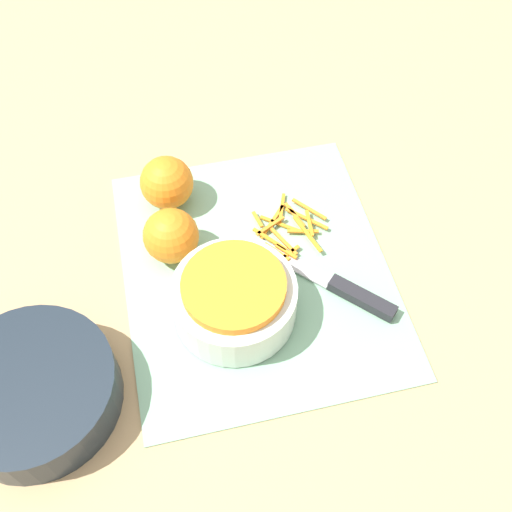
{
  "coord_description": "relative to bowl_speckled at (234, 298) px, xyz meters",
  "views": [
    {
      "loc": [
        -0.46,
        0.11,
        0.71
      ],
      "look_at": [
        0.0,
        0.0,
        0.04
      ],
      "focal_mm": 42.0,
      "sensor_mm": 36.0,
      "label": 1
    }
  ],
  "objects": [
    {
      "name": "knife",
      "position": [
        -0.0,
        -0.15,
        -0.03
      ],
      "size": [
        0.18,
        0.18,
        0.02
      ],
      "rotation": [
        0.0,
        0.0,
        0.77
      ],
      "color": "#232328",
      "rests_on": "cutting_board"
    },
    {
      "name": "peel_pile",
      "position": [
        0.12,
        -0.11,
        -0.03
      ],
      "size": [
        0.13,
        0.11,
        0.01
      ],
      "color": "orange",
      "rests_on": "cutting_board"
    },
    {
      "name": "orange_right",
      "position": [
        0.12,
        0.07,
        0.0
      ],
      "size": [
        0.08,
        0.08,
        0.08
      ],
      "color": "orange",
      "rests_on": "cutting_board"
    },
    {
      "name": "bowl_dark",
      "position": [
        -0.07,
        0.26,
        -0.01
      ],
      "size": [
        0.21,
        0.21,
        0.06
      ],
      "color": "#1E2833",
      "rests_on": "ground_plane"
    },
    {
      "name": "orange_left",
      "position": [
        0.22,
        0.06,
        0.0
      ],
      "size": [
        0.08,
        0.08,
        0.08
      ],
      "color": "orange",
      "rests_on": "cutting_board"
    },
    {
      "name": "ground_plane",
      "position": [
        0.06,
        -0.04,
        -0.04
      ],
      "size": [
        4.0,
        4.0,
        0.0
      ],
      "primitive_type": "plane",
      "color": "tan"
    },
    {
      "name": "bowl_speckled",
      "position": [
        0.0,
        0.0,
        0.0
      ],
      "size": [
        0.16,
        0.16,
        0.07
      ],
      "color": "silver",
      "rests_on": "cutting_board"
    },
    {
      "name": "cutting_board",
      "position": [
        0.06,
        -0.04,
        -0.04
      ],
      "size": [
        0.44,
        0.37,
        0.01
      ],
      "color": "#84B793",
      "rests_on": "ground_plane"
    }
  ]
}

